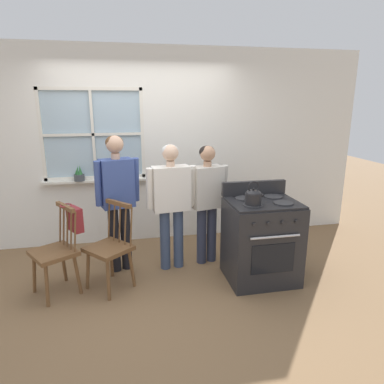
% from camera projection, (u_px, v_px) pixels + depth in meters
% --- Properties ---
extents(ground_plane, '(16.00, 16.00, 0.00)m').
position_uv_depth(ground_plane, '(156.00, 285.00, 3.79)').
color(ground_plane, brown).
extents(wall_back, '(6.40, 0.16, 2.70)m').
position_uv_depth(wall_back, '(147.00, 149.00, 4.78)').
color(wall_back, silver).
rests_on(wall_back, ground_plane).
extents(chair_by_window, '(0.56, 0.57, 0.94)m').
position_uv_depth(chair_by_window, '(56.00, 253.00, 3.55)').
color(chair_by_window, brown).
rests_on(chair_by_window, ground_plane).
extents(chair_near_wall, '(0.58, 0.58, 0.94)m').
position_uv_depth(chair_near_wall, '(110.00, 249.00, 3.65)').
color(chair_near_wall, brown).
rests_on(chair_near_wall, ground_plane).
extents(person_elderly_left, '(0.52, 0.31, 1.61)m').
position_uv_depth(person_elderly_left, '(118.00, 192.00, 3.92)').
color(person_elderly_left, black).
rests_on(person_elderly_left, ground_plane).
extents(person_teen_center, '(0.59, 0.26, 1.51)m').
position_uv_depth(person_teen_center, '(171.00, 196.00, 3.99)').
color(person_teen_center, '#384766').
rests_on(person_teen_center, ground_plane).
extents(person_adult_right, '(0.53, 0.29, 1.47)m').
position_uv_depth(person_adult_right, '(207.00, 195.00, 4.15)').
color(person_adult_right, '#2D3347').
rests_on(person_adult_right, ground_plane).
extents(stove, '(0.76, 0.68, 1.08)m').
position_uv_depth(stove, '(261.00, 240.00, 3.83)').
color(stove, '#232326').
rests_on(stove, ground_plane).
extents(kettle, '(0.21, 0.17, 0.25)m').
position_uv_depth(kettle, '(253.00, 196.00, 3.53)').
color(kettle, black).
rests_on(kettle, stove).
extents(potted_plant, '(0.14, 0.14, 0.22)m').
position_uv_depth(potted_plant, '(79.00, 176.00, 4.61)').
color(potted_plant, '#42474C').
rests_on(potted_plant, wall_back).
extents(handbag, '(0.25, 0.25, 0.31)m').
position_uv_depth(handbag, '(74.00, 219.00, 3.62)').
color(handbag, maroon).
rests_on(handbag, chair_by_window).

